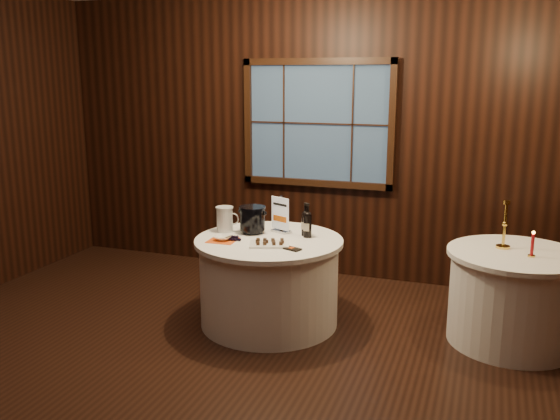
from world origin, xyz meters
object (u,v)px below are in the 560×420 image
at_px(side_table, 513,297).
at_px(ice_bucket, 252,219).
at_px(chocolate_box, 291,249).
at_px(sign_stand, 281,220).
at_px(chocolate_plate, 269,243).
at_px(glass_pitcher, 225,219).
at_px(port_bottle_right, 307,223).
at_px(port_bottle_left, 305,221).
at_px(cracker_bowl, 223,238).
at_px(red_candle, 532,247).
at_px(main_table, 269,281).
at_px(grape_bunch, 234,238).
at_px(brass_candlestick, 504,231).

xyz_separation_m(side_table, ice_bucket, (-2.21, -0.17, 0.51)).
relative_size(ice_bucket, chocolate_box, 1.51).
bearing_deg(sign_stand, chocolate_plate, -59.04).
relative_size(chocolate_box, glass_pitcher, 0.70).
distance_m(port_bottle_right, chocolate_plate, 0.43).
xyz_separation_m(sign_stand, chocolate_plate, (0.05, -0.43, -0.09)).
xyz_separation_m(port_bottle_left, cracker_bowl, (-0.61, -0.39, -0.11)).
relative_size(glass_pitcher, red_candle, 1.10).
xyz_separation_m(port_bottle_right, ice_bucket, (-0.50, -0.03, -0.00)).
relative_size(main_table, side_table, 1.19).
bearing_deg(port_bottle_left, red_candle, 5.92).
relative_size(main_table, cracker_bowl, 9.08).
bearing_deg(side_table, port_bottle_left, -177.18).
xyz_separation_m(grape_bunch, red_candle, (2.36, 0.36, 0.06)).
relative_size(port_bottle_right, grape_bunch, 1.70).
height_order(port_bottle_left, grape_bunch, port_bottle_left).
height_order(cracker_bowl, brass_candlestick, brass_candlestick).
relative_size(chocolate_plate, glass_pitcher, 1.66).
xyz_separation_m(port_bottle_right, cracker_bowl, (-0.65, -0.34, -0.11)).
bearing_deg(port_bottle_right, ice_bucket, -176.91).
height_order(main_table, cracker_bowl, cracker_bowl).
relative_size(sign_stand, port_bottle_right, 1.11).
distance_m(glass_pitcher, brass_candlestick, 2.37).
xyz_separation_m(chocolate_plate, brass_candlestick, (1.82, 0.57, 0.12)).
distance_m(ice_bucket, brass_candlestick, 2.11).
bearing_deg(cracker_bowl, brass_candlestick, 14.11).
distance_m(chocolate_box, glass_pitcher, 0.82).
distance_m(sign_stand, port_bottle_right, 0.28).
relative_size(cracker_bowl, brass_candlestick, 0.36).
xyz_separation_m(sign_stand, port_bottle_right, (0.27, -0.08, 0.02)).
xyz_separation_m(sign_stand, chocolate_box, (0.26, -0.48, -0.11)).
bearing_deg(glass_pitcher, ice_bucket, -5.16).
bearing_deg(chocolate_box, red_candle, 33.61).
bearing_deg(main_table, grape_bunch, -148.85).
bearing_deg(side_table, red_candle, -43.67).
distance_m(cracker_bowl, red_candle, 2.48).
xyz_separation_m(chocolate_box, glass_pitcher, (-0.74, 0.34, 0.11)).
xyz_separation_m(port_bottle_left, grape_bunch, (-0.52, -0.37, -0.11)).
relative_size(port_bottle_left, grape_bunch, 1.66).
bearing_deg(red_candle, brass_candlestick, 138.94).
distance_m(sign_stand, chocolate_box, 0.56).
relative_size(sign_stand, brass_candlestick, 0.84).
height_order(main_table, chocolate_box, chocolate_box).
xyz_separation_m(sign_stand, grape_bunch, (-0.28, -0.40, -0.09)).
bearing_deg(glass_pitcher, main_table, -24.51).
relative_size(chocolate_box, red_candle, 0.77).
bearing_deg(port_bottle_right, chocolate_box, -92.28).
xyz_separation_m(main_table, sign_stand, (0.02, 0.24, 0.50)).
relative_size(port_bottle_left, chocolate_plate, 0.77).
bearing_deg(glass_pitcher, brass_candlestick, -5.34).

